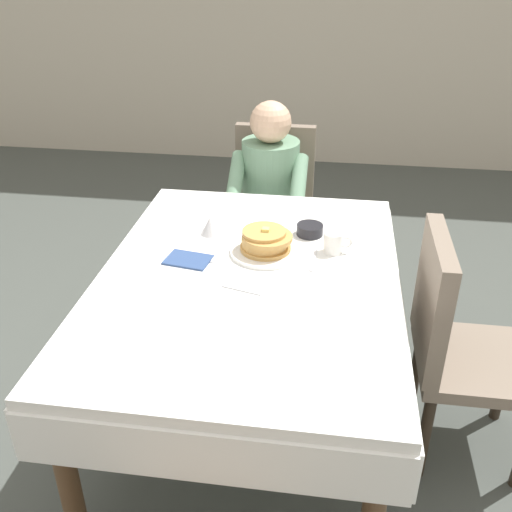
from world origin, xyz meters
TOP-DOWN VIEW (x-y plane):
  - ground_plane at (0.00, 0.00)m, footprint 14.00×14.00m
  - dining_table_main at (0.00, 0.00)m, footprint 1.12×1.52m
  - chair_diner at (-0.04, 1.17)m, footprint 0.44×0.45m
  - diner_person at (-0.04, 1.01)m, footprint 0.40×0.43m
  - chair_right_side at (0.77, 0.00)m, footprint 0.45×0.44m
  - plate_breakfast at (0.04, 0.17)m, footprint 0.28×0.28m
  - breakfast_stack at (0.04, 0.17)m, footprint 0.20×0.20m
  - cup_coffee at (0.31, 0.22)m, footprint 0.11×0.08m
  - bowl_butter at (0.20, 0.36)m, footprint 0.11×0.11m
  - syrup_pitcher at (-0.21, 0.30)m, footprint 0.08×0.08m
  - fork_left_of_plate at (-0.15, 0.15)m, footprint 0.02×0.18m
  - knife_right_of_plate at (0.23, 0.15)m, footprint 0.02×0.20m
  - spoon_near_edge at (-0.01, -0.12)m, footprint 0.15×0.05m
  - napkin_folded at (-0.24, 0.07)m, footprint 0.19×0.15m

SIDE VIEW (x-z plane):
  - ground_plane at x=0.00m, z-range 0.00..0.00m
  - chair_diner at x=-0.04m, z-range 0.06..0.99m
  - chair_right_side at x=0.77m, z-range 0.06..0.99m
  - dining_table_main at x=0.00m, z-range 0.28..1.02m
  - diner_person at x=-0.04m, z-range 0.11..1.23m
  - fork_left_of_plate at x=-0.15m, z-range 0.74..0.74m
  - knife_right_of_plate at x=0.23m, z-range 0.74..0.74m
  - spoon_near_edge at x=-0.01m, z-range 0.74..0.74m
  - napkin_folded at x=-0.24m, z-range 0.74..0.75m
  - plate_breakfast at x=0.04m, z-range 0.74..0.76m
  - bowl_butter at x=0.20m, z-range 0.74..0.78m
  - syrup_pitcher at x=-0.21m, z-range 0.74..0.81m
  - cup_coffee at x=0.31m, z-range 0.74..0.83m
  - breakfast_stack at x=0.04m, z-range 0.75..0.84m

